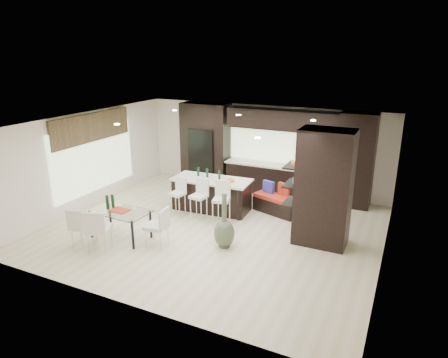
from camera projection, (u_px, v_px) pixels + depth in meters
The scene contains 22 objects.
ground at pixel (214, 228), 10.14m from camera, with size 8.00×8.00×0.00m, color beige.
back_wall at pixel (263, 148), 12.73m from camera, with size 8.00×0.02×2.70m, color white.
left_wall at pixel (88, 160), 11.37m from camera, with size 0.02×7.00×2.70m, color white.
right_wall at pixel (389, 204), 8.09m from camera, with size 0.02×7.00×2.70m, color white.
ceiling at pixel (213, 123), 9.31m from camera, with size 8.00×7.00×0.02m, color white.
window_left at pixel (94, 158), 11.52m from camera, with size 0.04×3.20×1.90m, color #B2D199.
window_back at pixel (281, 144), 12.39m from camera, with size 3.40×0.04×1.20m, color #B2D199.
stone_accent at pixel (92, 127), 11.23m from camera, with size 0.08×3.00×0.80m, color brown.
ceiling_spots at pixel (218, 122), 9.53m from camera, with size 4.00×3.00×0.02m, color white.
back_cabinetry at pixel (275, 152), 12.25m from camera, with size 6.80×0.68×2.70m, color black.
refrigerator at pixel (205, 156), 13.31m from camera, with size 0.90×0.68×1.90m, color black.
partition_column at pixel (324, 188), 9.01m from camera, with size 1.20×0.80×2.70m, color black.
kitchen_island at pixel (212, 194), 11.23m from camera, with size 2.18×0.94×0.91m, color black.
stool_left at pixel (177, 200), 10.86m from camera, with size 0.38×0.38×0.85m, color silver.
stool_mid at pixel (199, 204), 10.57m from camera, with size 0.39×0.39×0.89m, color silver.
stool_right at pixel (221, 207), 10.29m from camera, with size 0.41×0.41×0.92m, color silver.
bench at pixel (276, 205), 11.04m from camera, with size 1.29×0.50×0.50m, color black.
floor_vase at pixel (224, 221), 9.01m from camera, with size 0.48×0.48×1.30m, color #435039, non-canonical shape.
dining_table at pixel (121, 224), 9.56m from camera, with size 1.44×0.81×0.70m, color white.
chair_near at pixel (99, 232), 8.89m from camera, with size 0.51×0.51×0.94m, color silver.
chair_far at pixel (84, 228), 9.08m from camera, with size 0.49×0.49×0.91m, color silver.
chair_end at pixel (157, 229), 9.11m from camera, with size 0.47×0.47×0.87m, color silver.
Camera 1 is at (4.22, -8.25, 4.32)m, focal length 32.00 mm.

